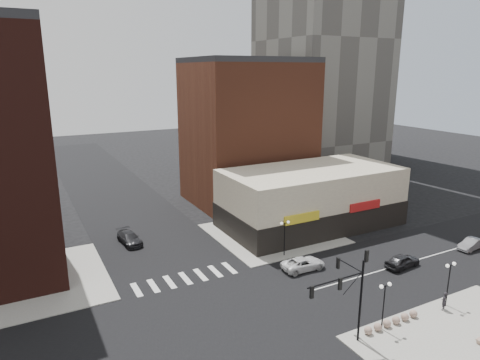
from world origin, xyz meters
TOP-DOWN VIEW (x-y plane):
  - ground at (0.00, 0.00)m, footprint 240.00×240.00m
  - road_ew at (0.00, 0.00)m, footprint 200.00×14.00m
  - road_ns at (0.00, 0.00)m, footprint 14.00×200.00m
  - sidewalk_nw at (-14.50, 14.50)m, footprint 15.00×15.00m
  - sidewalk_ne at (14.50, 14.50)m, footprint 15.00×15.00m
  - building_ne_midrise at (19.00, 29.50)m, footprint 18.00×15.00m
  - building_ne_row at (21.00, 15.00)m, footprint 24.20×12.20m
  - traffic_signal at (7.24, -7.83)m, footprint 5.59×3.09m
  - street_lamp_se_a at (11.00, -8.00)m, footprint 1.22×0.32m
  - street_lamp_se_b at (19.00, -8.00)m, footprint 1.22×0.32m
  - street_lamp_ne at (12.00, 8.00)m, footprint 1.22×0.32m
  - bollard_row at (12.13, -8.00)m, footprint 5.92×0.67m
  - white_suv at (11.92, 4.19)m, footprint 4.94×2.39m
  - dark_sedan_east at (21.81, -0.45)m, footprint 4.50×2.12m
  - silver_sedan at (33.00, -0.92)m, footprint 4.10×1.76m
  - dark_sedan_north at (-2.89, 20.11)m, footprint 2.54×5.16m
  - pedestrian at (18.10, -8.41)m, footprint 0.75×0.66m

SIDE VIEW (x-z plane):
  - ground at x=0.00m, z-range 0.00..0.00m
  - road_ew at x=0.00m, z-range 0.00..0.02m
  - road_ns at x=0.00m, z-range 0.00..0.02m
  - sidewalk_nw at x=-14.50m, z-range 0.00..0.12m
  - sidewalk_ne at x=14.50m, z-range 0.00..0.12m
  - bollard_row at x=12.13m, z-range 0.12..0.79m
  - silver_sedan at x=33.00m, z-range 0.00..1.32m
  - white_suv at x=11.92m, z-range 0.00..1.35m
  - dark_sedan_north at x=-2.89m, z-range 0.00..1.44m
  - dark_sedan_east at x=21.81m, z-range 0.00..1.49m
  - pedestrian at x=18.10m, z-range 0.12..1.84m
  - street_lamp_se_a at x=11.00m, z-range 1.21..5.37m
  - street_lamp_se_b at x=19.00m, z-range 1.21..5.37m
  - street_lamp_ne at x=12.00m, z-range 1.21..5.37m
  - building_ne_row at x=21.00m, z-range -0.70..7.30m
  - traffic_signal at x=7.24m, z-range 1.07..8.85m
  - building_ne_midrise at x=19.00m, z-range 0.00..22.00m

